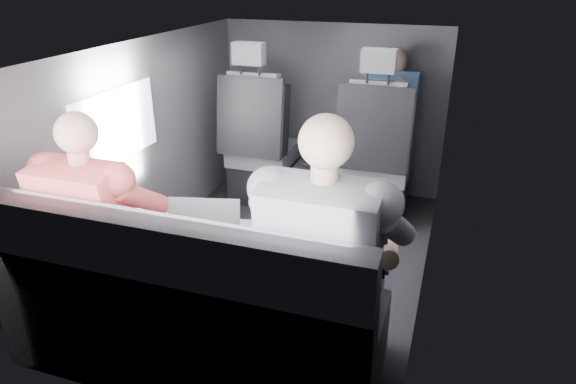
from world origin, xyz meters
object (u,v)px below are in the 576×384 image
(laptop_black, at_px, (350,252))
(front_seat_right, at_px, (375,166))
(rear_bench, at_px, (199,320))
(laptop_white, at_px, (120,216))
(laptop_silver, at_px, (214,228))
(passenger_front_right, at_px, (389,112))
(center_console, at_px, (317,182))
(front_seat_left, at_px, (261,153))
(passenger_rear_right, at_px, (329,263))
(passenger_rear_left, at_px, (110,231))
(soda_cup, at_px, (314,152))

(laptop_black, bearing_deg, front_seat_right, 95.63)
(rear_bench, relative_size, laptop_white, 4.55)
(laptop_silver, height_order, passenger_front_right, passenger_front_right)
(center_console, xyz_separation_m, rear_bench, (-0.00, -1.94, 0.11))
(laptop_silver, bearing_deg, center_console, 88.73)
(passenger_front_right, bearing_deg, front_seat_right, -98.28)
(front_seat_left, relative_size, laptop_black, 3.63)
(laptop_black, xyz_separation_m, passenger_rear_right, (-0.06, -0.16, 0.03))
(front_seat_right, relative_size, passenger_rear_left, 1.04)
(front_seat_left, relative_size, front_seat_right, 1.00)
(rear_bench, relative_size, laptop_silver, 4.38)
(laptop_silver, height_order, laptop_black, laptop_black)
(passenger_front_right, bearing_deg, passenger_rear_right, -88.06)
(front_seat_right, bearing_deg, laptop_black, -84.37)
(rear_bench, height_order, passenger_rear_right, passenger_rear_right)
(center_console, distance_m, soda_cup, 0.28)
(laptop_black, xyz_separation_m, passenger_front_right, (-0.13, 1.91, 0.12))
(center_console, relative_size, passenger_rear_left, 0.39)
(front_seat_right, distance_m, passenger_rear_right, 1.83)
(soda_cup, distance_m, passenger_rear_right, 1.87)
(laptop_white, distance_m, passenger_rear_right, 1.09)
(front_seat_right, height_order, laptop_black, front_seat_right)
(laptop_silver, xyz_separation_m, passenger_rear_right, (0.59, -0.17, 0.03))
(front_seat_right, relative_size, laptop_black, 3.63)
(front_seat_right, bearing_deg, soda_cup, -175.90)
(rear_bench, relative_size, passenger_rear_right, 1.23)
(passenger_rear_left, bearing_deg, front_seat_left, 88.78)
(front_seat_left, relative_size, passenger_front_right, 1.62)
(passenger_rear_right, bearing_deg, passenger_front_right, 91.94)
(center_console, distance_m, laptop_white, 1.85)
(front_seat_left, xyz_separation_m, front_seat_right, (0.90, 0.00, 0.00))
(laptop_silver, distance_m, passenger_front_right, 1.97)
(front_seat_left, xyz_separation_m, passenger_rear_right, (1.01, -1.81, 0.26))
(laptop_silver, distance_m, laptop_black, 0.65)
(front_seat_right, distance_m, passenger_front_right, 0.43)
(soda_cup, distance_m, passenger_front_right, 0.64)
(passenger_rear_left, relative_size, passenger_rear_right, 0.94)
(center_console, xyz_separation_m, passenger_rear_right, (0.56, -1.85, 0.46))
(front_seat_left, relative_size, passenger_rear_left, 1.04)
(soda_cup, bearing_deg, passenger_front_right, 30.34)
(laptop_silver, height_order, passenger_rear_right, passenger_rear_right)
(rear_bench, relative_size, soda_cup, 5.96)
(laptop_white, bearing_deg, front_seat_right, 59.91)
(passenger_rear_left, bearing_deg, laptop_silver, 20.84)
(center_console, bearing_deg, passenger_front_right, 24.10)
(laptop_black, height_order, passenger_rear_left, passenger_rear_left)
(front_seat_left, xyz_separation_m, laptop_black, (1.06, -1.65, 0.23))
(laptop_silver, xyz_separation_m, passenger_rear_left, (-0.45, -0.17, -0.00))
(soda_cup, bearing_deg, laptop_black, -68.99)
(laptop_white, xyz_separation_m, laptop_black, (1.13, 0.02, -0.00))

